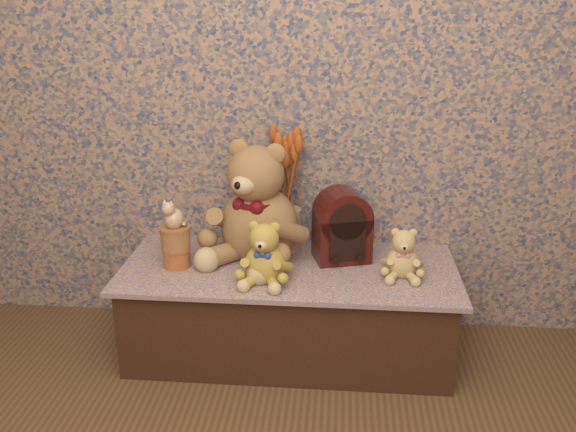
% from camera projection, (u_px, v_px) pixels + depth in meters
% --- Properties ---
extents(display_shelf, '(1.37, 0.60, 0.40)m').
position_uv_depth(display_shelf, '(289.00, 309.00, 2.60)').
color(display_shelf, navy).
rests_on(display_shelf, ground).
extents(teddy_large, '(0.59, 0.64, 0.54)m').
position_uv_depth(teddy_large, '(259.00, 196.00, 2.54)').
color(teddy_large, olive).
rests_on(teddy_large, display_shelf).
extents(teddy_medium, '(0.24, 0.27, 0.27)m').
position_uv_depth(teddy_medium, '(265.00, 249.00, 2.37)').
color(teddy_medium, '#AF8E31').
rests_on(teddy_medium, display_shelf).
extents(teddy_small, '(0.18, 0.21, 0.22)m').
position_uv_depth(teddy_small, '(403.00, 250.00, 2.42)').
color(teddy_small, tan).
rests_on(teddy_small, display_shelf).
extents(cathedral_radio, '(0.26, 0.22, 0.31)m').
position_uv_depth(cathedral_radio, '(342.00, 225.00, 2.55)').
color(cathedral_radio, '#330C09').
rests_on(cathedral_radio, display_shelf).
extents(ceramic_vase, '(0.15, 0.15, 0.19)m').
position_uv_depth(ceramic_vase, '(288.00, 229.00, 2.67)').
color(ceramic_vase, tan).
rests_on(ceramic_vase, display_shelf).
extents(dried_stalks, '(0.22, 0.22, 0.37)m').
position_uv_depth(dried_stalks, '(288.00, 167.00, 2.57)').
color(dried_stalks, '#BA521D').
rests_on(dried_stalks, ceramic_vase).
extents(biscuit_tin_lower, '(0.14, 0.14, 0.08)m').
position_uv_depth(biscuit_tin_lower, '(177.00, 257.00, 2.52)').
color(biscuit_tin_lower, gold).
rests_on(biscuit_tin_lower, display_shelf).
extents(biscuit_tin_upper, '(0.13, 0.13, 0.09)m').
position_uv_depth(biscuit_tin_upper, '(175.00, 238.00, 2.49)').
color(biscuit_tin_upper, tan).
rests_on(biscuit_tin_upper, biscuit_tin_lower).
extents(cat_figurine, '(0.13, 0.13, 0.13)m').
position_uv_depth(cat_figurine, '(174.00, 212.00, 2.46)').
color(cat_figurine, silver).
rests_on(cat_figurine, biscuit_tin_upper).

